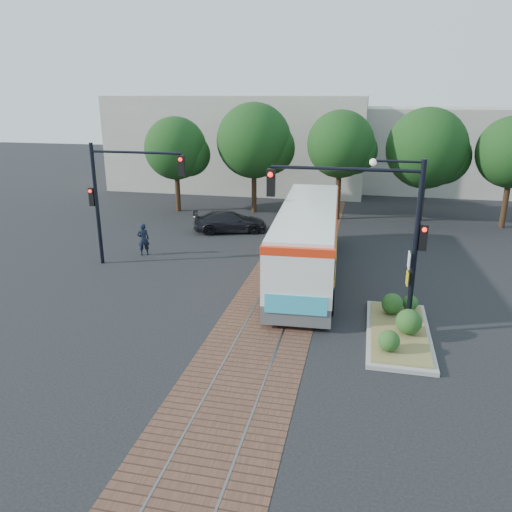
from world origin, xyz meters
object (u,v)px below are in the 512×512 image
object	(u,v)px
officer	(143,239)
parked_car	(230,221)
city_bus	(308,237)
traffic_island	(399,326)
signal_pole_left	(117,188)
signal_pole_main	(380,219)

from	to	relation	value
officer	parked_car	world-z (taller)	officer
city_bus	traffic_island	size ratio (longest dim) A/B	2.38
city_bus	signal_pole_left	distance (m)	9.45
signal_pole_left	officer	bearing A→B (deg)	78.19
parked_car	traffic_island	bearing A→B (deg)	-160.63
signal_pole_main	traffic_island	bearing A→B (deg)	-5.36
officer	traffic_island	bearing A→B (deg)	120.31
officer	city_bus	bearing A→B (deg)	140.54
signal_pole_main	parked_car	world-z (taller)	signal_pole_main
parked_car	officer	bearing A→B (deg)	130.58
signal_pole_main	city_bus	bearing A→B (deg)	119.11
signal_pole_main	officer	xyz separation A→B (m)	(-11.87, 6.53, -3.29)
city_bus	traffic_island	bearing A→B (deg)	-57.35
parked_car	signal_pole_main	bearing A→B (deg)	-163.32
signal_pole_left	officer	size ratio (longest dim) A/B	3.48
city_bus	officer	size ratio (longest dim) A/B	7.17
city_bus	signal_pole_left	bearing A→B (deg)	-179.24
city_bus	officer	distance (m)	8.96
officer	parked_car	xyz separation A→B (m)	(3.24, 5.51, -0.21)
traffic_island	signal_pole_left	bearing A→B (deg)	159.64
city_bus	signal_pole_left	size ratio (longest dim) A/B	2.06
officer	parked_car	distance (m)	6.39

